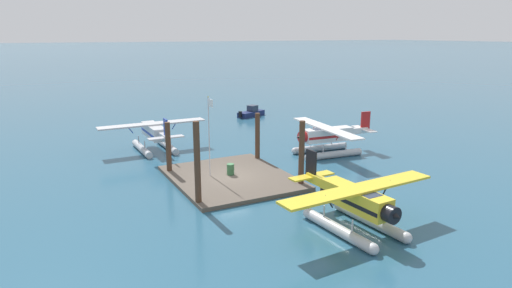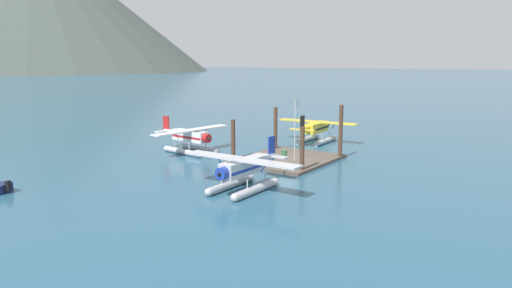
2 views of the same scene
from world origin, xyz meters
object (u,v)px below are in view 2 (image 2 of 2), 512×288
(fuel_drum, at_px, (284,154))
(seaplane_white_bow_left, at_px, (190,139))
(seaplane_silver_port_aft, at_px, (243,171))
(seaplane_yellow_stbd_fwd, at_px, (317,130))
(flagpole, at_px, (296,123))

(fuel_drum, distance_m, seaplane_white_bow_left, 11.27)
(seaplane_white_bow_left, xyz_separation_m, seaplane_silver_port_aft, (-9.02, -14.10, 0.00))
(fuel_drum, xyz_separation_m, seaplane_yellow_stbd_fwd, (11.92, 2.53, 0.84))
(flagpole, relative_size, seaplane_silver_port_aft, 0.60)
(flagpole, relative_size, seaplane_yellow_stbd_fwd, 0.60)
(fuel_drum, height_order, seaplane_yellow_stbd_fwd, seaplane_yellow_stbd_fwd)
(fuel_drum, bearing_deg, seaplane_silver_port_aft, -164.73)
(flagpole, xyz_separation_m, seaplane_silver_port_aft, (-10.87, -1.57, -2.60))
(seaplane_white_bow_left, bearing_deg, flagpole, -81.61)
(seaplane_silver_port_aft, bearing_deg, fuel_drum, 15.27)
(seaplane_yellow_stbd_fwd, height_order, seaplane_white_bow_left, same)
(fuel_drum, relative_size, seaplane_silver_port_aft, 0.08)
(fuel_drum, relative_size, seaplane_yellow_stbd_fwd, 0.08)
(seaplane_white_bow_left, height_order, seaplane_silver_port_aft, same)
(fuel_drum, bearing_deg, seaplane_yellow_stbd_fwd, 11.96)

